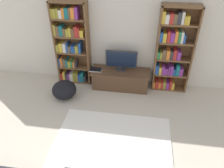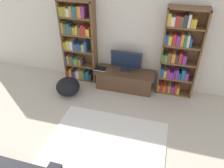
% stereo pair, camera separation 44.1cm
% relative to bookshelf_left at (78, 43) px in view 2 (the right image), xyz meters
% --- Properties ---
extents(wall_back, '(8.80, 0.06, 2.60)m').
position_rel_bookshelf_left_xyz_m(wall_back, '(1.11, 0.18, 0.29)').
color(wall_back, silver).
rests_on(wall_back, ground_plane).
extents(bookshelf_left, '(0.82, 0.30, 2.04)m').
position_rel_bookshelf_left_xyz_m(bookshelf_left, '(0.00, 0.00, 0.00)').
color(bookshelf_left, brown).
rests_on(bookshelf_left, ground_plane).
extents(bookshelf_right, '(0.82, 0.30, 2.04)m').
position_rel_bookshelf_left_xyz_m(bookshelf_right, '(2.38, 0.00, 0.01)').
color(bookshelf_right, brown).
rests_on(bookshelf_right, ground_plane).
extents(tv_stand, '(1.43, 0.53, 0.46)m').
position_rel_bookshelf_left_xyz_m(tv_stand, '(1.22, -0.15, -0.78)').
color(tv_stand, brown).
rests_on(tv_stand, ground_plane).
extents(television, '(0.75, 0.16, 0.50)m').
position_rel_bookshelf_left_xyz_m(television, '(1.22, -0.07, -0.28)').
color(television, '#2D2D33').
rests_on(television, tv_stand).
extents(laptop, '(0.30, 0.20, 0.03)m').
position_rel_bookshelf_left_xyz_m(laptop, '(0.62, -0.18, -0.53)').
color(laptop, '#B7B7BC').
rests_on(laptop, tv_stand).
extents(area_rug, '(2.16, 1.60, 0.02)m').
position_rel_bookshelf_left_xyz_m(area_rug, '(1.29, -1.98, -1.00)').
color(area_rug, white).
rests_on(area_rug, ground_plane).
extents(beanbag_ottoman, '(0.56, 0.56, 0.41)m').
position_rel_bookshelf_left_xyz_m(beanbag_ottoman, '(-0.03, -0.75, -0.80)').
color(beanbag_ottoman, black).
rests_on(beanbag_ottoman, ground_plane).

